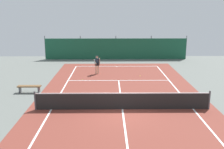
{
  "coord_description": "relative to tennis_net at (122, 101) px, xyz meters",
  "views": [
    {
      "loc": [
        -0.75,
        -14.5,
        5.64
      ],
      "look_at": [
        -0.55,
        4.8,
        0.9
      ],
      "focal_mm": 42.74,
      "sensor_mm": 36.0,
      "label": 1
    }
  ],
  "objects": [
    {
      "name": "ground_plane",
      "position": [
        0.0,
        0.0,
        -0.51
      ],
      "size": [
        36.0,
        36.0,
        0.0
      ],
      "primitive_type": "plane",
      "color": "slate"
    },
    {
      "name": "court_surface",
      "position": [
        0.0,
        0.0,
        -0.51
      ],
      "size": [
        11.02,
        26.6,
        0.01
      ],
      "color": "brown",
      "rests_on": "ground"
    },
    {
      "name": "tennis_net",
      "position": [
        0.0,
        0.0,
        0.0
      ],
      "size": [
        10.12,
        0.1,
        1.1
      ],
      "color": "black",
      "rests_on": "ground"
    },
    {
      "name": "back_fence",
      "position": [
        -0.0,
        16.42,
        0.16
      ],
      "size": [
        16.3,
        0.98,
        2.7
      ],
      "color": "#195138",
      "rests_on": "ground"
    },
    {
      "name": "tennis_player",
      "position": [
        -1.85,
        8.72,
        0.45
      ],
      "size": [
        0.57,
        0.83,
        1.64
      ],
      "rotation": [
        0.0,
        0.0,
        3.53
      ],
      "color": "#D8AD8C",
      "rests_on": "ground"
    },
    {
      "name": "tennis_ball_near_player",
      "position": [
        -2.95,
        6.53,
        -0.48
      ],
      "size": [
        0.07,
        0.07,
        0.07
      ],
      "primitive_type": "sphere",
      "color": "#CCDB33",
      "rests_on": "ground"
    },
    {
      "name": "tennis_ball_midcourt",
      "position": [
        1.91,
        7.86,
        -0.48
      ],
      "size": [
        0.07,
        0.07,
        0.07
      ],
      "primitive_type": "sphere",
      "color": "#CCDB33",
      "rests_on": "ground"
    },
    {
      "name": "parked_car",
      "position": [
        2.44,
        19.04,
        0.33
      ],
      "size": [
        2.03,
        4.2,
        1.68
      ],
      "rotation": [
        0.0,
        0.0,
        3.14
      ],
      "color": "silver",
      "rests_on": "ground"
    },
    {
      "name": "courtside_bench",
      "position": [
        -6.31,
        3.28,
        -0.14
      ],
      "size": [
        1.6,
        0.4,
        0.49
      ],
      "color": "brown",
      "rests_on": "ground"
    }
  ]
}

